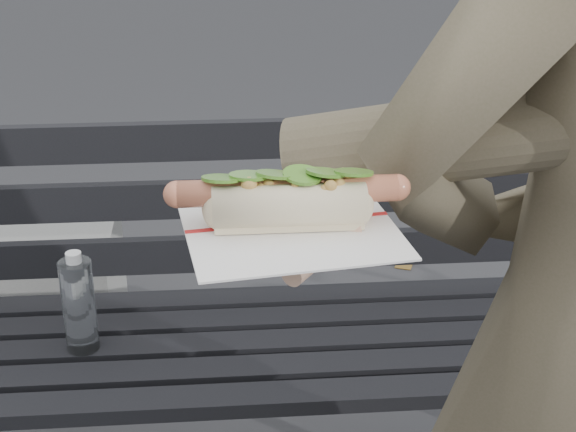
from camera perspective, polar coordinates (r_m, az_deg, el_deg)
name	(u,v)px	position (r m, az deg, el deg)	size (l,w,h in m)	color
park_bench	(279,302)	(1.83, -0.60, -5.56)	(1.50, 0.44, 0.88)	black
held_hotdog	(472,150)	(0.89, 11.79, 4.20)	(0.62, 0.32, 0.20)	brown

